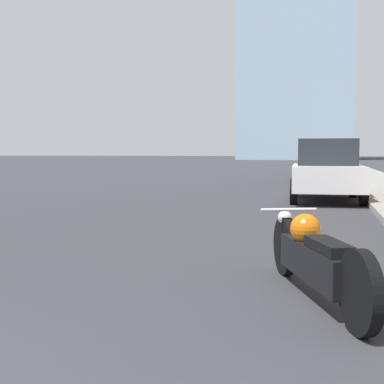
{
  "coord_description": "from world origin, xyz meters",
  "views": [
    {
      "loc": [
        2.98,
        -1.23,
        1.38
      ],
      "look_at": [
        1.33,
        5.5,
        0.86
      ],
      "focal_mm": 50.0,
      "sensor_mm": 36.0,
      "label": 1
    }
  ],
  "objects_px": {
    "parked_car_white": "(326,170)",
    "parked_car_black": "(324,164)",
    "parked_car_blue": "(321,160)",
    "parked_car_red": "(322,157)",
    "parked_car_yellow": "(324,159)",
    "motorcycle": "(314,258)"
  },
  "relations": [
    {
      "from": "motorcycle",
      "to": "parked_car_white",
      "type": "height_order",
      "value": "parked_car_white"
    },
    {
      "from": "parked_car_black",
      "to": "parked_car_red",
      "type": "height_order",
      "value": "parked_car_black"
    },
    {
      "from": "parked_car_black",
      "to": "parked_car_red",
      "type": "relative_size",
      "value": 0.86
    },
    {
      "from": "parked_car_white",
      "to": "parked_car_yellow",
      "type": "distance_m",
      "value": 33.84
    },
    {
      "from": "parked_car_blue",
      "to": "parked_car_red",
      "type": "height_order",
      "value": "parked_car_blue"
    },
    {
      "from": "motorcycle",
      "to": "parked_car_black",
      "type": "xyz_separation_m",
      "value": [
        0.1,
        21.49,
        0.45
      ]
    },
    {
      "from": "motorcycle",
      "to": "parked_car_red",
      "type": "relative_size",
      "value": 0.55
    },
    {
      "from": "parked_car_black",
      "to": "parked_car_red",
      "type": "bearing_deg",
      "value": 93.01
    },
    {
      "from": "parked_car_black",
      "to": "parked_car_blue",
      "type": "xyz_separation_m",
      "value": [
        -0.16,
        10.66,
        0.02
      ]
    },
    {
      "from": "motorcycle",
      "to": "parked_car_white",
      "type": "relative_size",
      "value": 0.57
    },
    {
      "from": "parked_car_yellow",
      "to": "parked_car_black",
      "type": "bearing_deg",
      "value": -93.83
    },
    {
      "from": "motorcycle",
      "to": "parked_car_red",
      "type": "bearing_deg",
      "value": 70.24
    },
    {
      "from": "parked_car_white",
      "to": "parked_car_black",
      "type": "bearing_deg",
      "value": 87.79
    },
    {
      "from": "parked_car_black",
      "to": "parked_car_yellow",
      "type": "distance_m",
      "value": 22.97
    },
    {
      "from": "parked_car_white",
      "to": "parked_car_blue",
      "type": "height_order",
      "value": "parked_car_white"
    },
    {
      "from": "parked_car_black",
      "to": "parked_car_yellow",
      "type": "xyz_separation_m",
      "value": [
        0.06,
        22.97,
        -0.05
      ]
    },
    {
      "from": "parked_car_black",
      "to": "parked_car_red",
      "type": "xyz_separation_m",
      "value": [
        -0.16,
        35.32,
        -0.01
      ]
    },
    {
      "from": "parked_car_blue",
      "to": "parked_car_red",
      "type": "relative_size",
      "value": 0.99
    },
    {
      "from": "parked_car_white",
      "to": "parked_car_red",
      "type": "xyz_separation_m",
      "value": [
        -0.21,
        46.2,
        -0.05
      ]
    },
    {
      "from": "parked_car_blue",
      "to": "parked_car_red",
      "type": "distance_m",
      "value": 24.66
    },
    {
      "from": "motorcycle",
      "to": "parked_car_black",
      "type": "relative_size",
      "value": 0.64
    },
    {
      "from": "motorcycle",
      "to": "parked_car_yellow",
      "type": "height_order",
      "value": "parked_car_yellow"
    }
  ]
}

